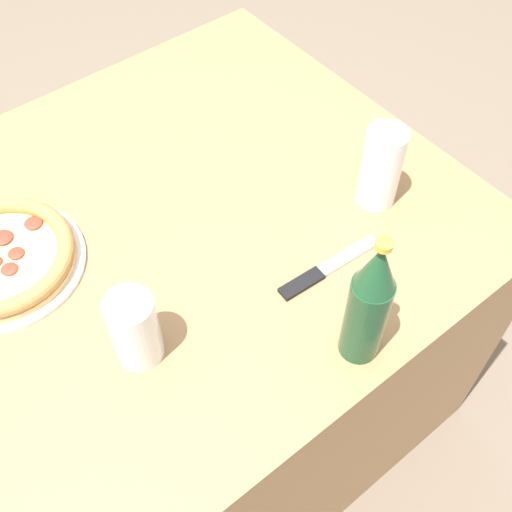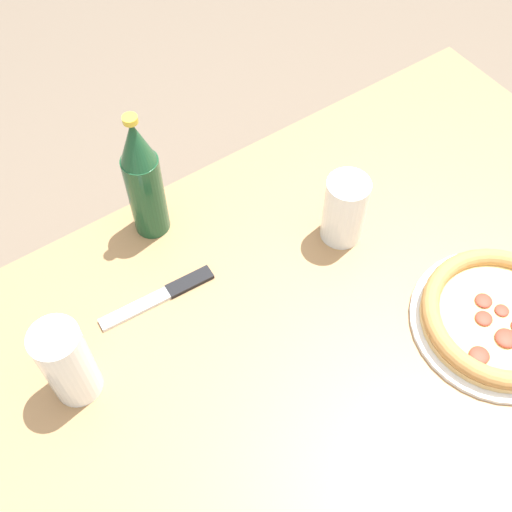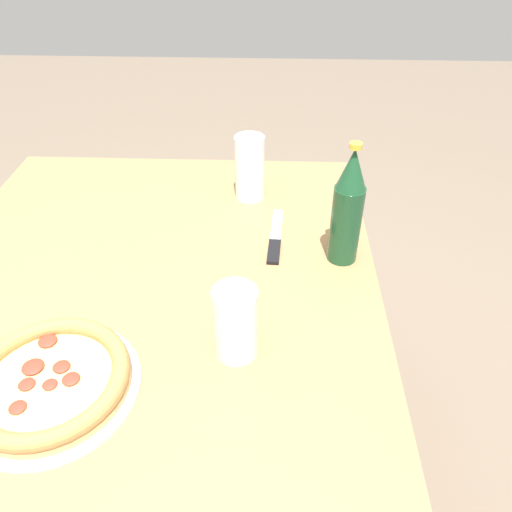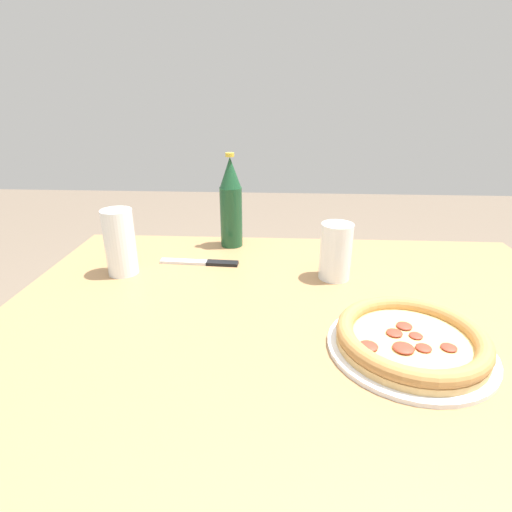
{
  "view_description": "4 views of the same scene",
  "coord_description": "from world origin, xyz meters",
  "views": [
    {
      "loc": [
        0.24,
        0.66,
        1.56
      ],
      "look_at": [
        -0.14,
        0.18,
        0.76
      ],
      "focal_mm": 45.0,
      "sensor_mm": 36.0,
      "label": 1
    },
    {
      "loc": [
        -0.41,
        -0.28,
        1.6
      ],
      "look_at": [
        -0.09,
        0.18,
        0.79
      ],
      "focal_mm": 45.0,
      "sensor_mm": 36.0,
      "label": 2
    },
    {
      "loc": [
        0.64,
        0.24,
        1.34
      ],
      "look_at": [
        -0.08,
        0.21,
        0.78
      ],
      "focal_mm": 35.0,
      "sensor_mm": 36.0,
      "label": 3
    },
    {
      "loc": [
        -0.05,
        -0.66,
        1.11
      ],
      "look_at": [
        -0.1,
        0.21,
        0.75
      ],
      "focal_mm": 28.0,
      "sensor_mm": 36.0,
      "label": 4
    }
  ],
  "objects": [
    {
      "name": "pizza_margherita",
      "position": [
        0.18,
        -0.09,
        0.73
      ],
      "size": [
        0.27,
        0.27,
        0.04
      ],
      "color": "silver",
      "rests_on": "table"
    },
    {
      "name": "knife",
      "position": [
        -0.23,
        0.25,
        0.71
      ],
      "size": [
        0.2,
        0.03,
        0.01
      ],
      "color": "black",
      "rests_on": "table"
    },
    {
      "name": "ground_plane",
      "position": [
        0.0,
        0.0,
        0.0
      ],
      "size": [
        8.0,
        8.0,
        0.0
      ],
      "primitive_type": "plane",
      "color": "#6B5B4C"
    },
    {
      "name": "beer_bottle",
      "position": [
        -0.17,
        0.38,
        0.83
      ],
      "size": [
        0.06,
        0.06,
        0.25
      ],
      "color": "#194728",
      "rests_on": "table"
    },
    {
      "name": "table",
      "position": [
        0.0,
        0.0,
        0.36
      ],
      "size": [
        1.2,
        0.89,
        0.71
      ],
      "color": "#997047",
      "rests_on": "ground_plane"
    },
    {
      "name": "glass_lemonade",
      "position": [
        0.09,
        0.19,
        0.77
      ],
      "size": [
        0.07,
        0.07,
        0.13
      ],
      "color": "white",
      "rests_on": "table"
    },
    {
      "name": "glass_cola",
      "position": [
        -0.41,
        0.18,
        0.78
      ],
      "size": [
        0.07,
        0.07,
        0.15
      ],
      "color": "white",
      "rests_on": "table"
    }
  ]
}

